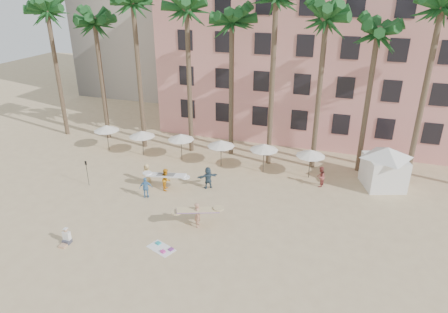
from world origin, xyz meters
The scene contains 11 objects.
ground centered at (0.00, 0.00, 0.00)m, with size 120.00×120.00×0.00m, color #D1B789.
pink_hotel centered at (7.00, 26.00, 8.00)m, with size 35.00×14.00×16.00m, color #ED9D90.
palm_row centered at (0.51, 15.00, 12.97)m, with size 44.40×5.40×16.30m.
umbrella_row centered at (-3.00, 12.50, 2.33)m, with size 22.50×2.70×2.73m.
cabana centered at (12.98, 12.94, 2.07)m, with size 5.73×5.73×3.50m.
beach_towel centered at (-0.56, -0.51, 0.03)m, with size 2.04×1.60×0.14m.
carrier_yellow centered at (0.69, 2.60, 1.03)m, with size 2.91×2.04×1.84m.
carrier_white centered at (-3.77, 6.80, 0.98)m, with size 3.33×1.05×1.83m.
beachgoers centered at (-0.18, 8.20, 0.89)m, with size 14.81×7.13×1.86m.
paddle centered at (-10.25, 5.35, 1.41)m, with size 0.18×0.04×2.23m.
seated_man centered at (-6.70, -1.96, 0.38)m, with size 0.49×0.85×1.10m.
Camera 1 is at (9.83, -19.12, 15.73)m, focal length 32.00 mm.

